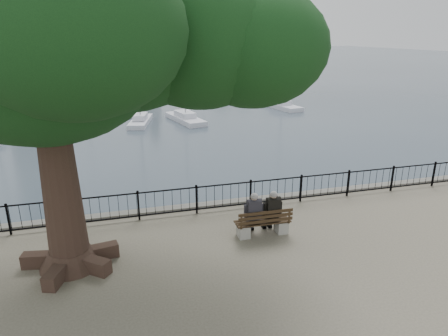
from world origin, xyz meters
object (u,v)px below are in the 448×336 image
object	(u,v)px
person_left	(252,215)
person_right	(271,213)
tree	(80,29)
lion_monument	(151,69)
bench	(263,226)

from	to	relation	value
person_left	person_right	xyz separation A→B (m)	(0.63, -0.01, 0.00)
tree	person_left	bearing A→B (deg)	2.52
person_right	lion_monument	distance (m)	49.48
tree	lion_monument	bearing A→B (deg)	82.96
bench	tree	world-z (taller)	tree
person_right	tree	size ratio (longest dim) A/B	0.13
bench	tree	size ratio (longest dim) A/B	0.15
lion_monument	person_right	bearing A→B (deg)	-91.17
person_left	person_right	bearing A→B (deg)	-0.72
bench	lion_monument	distance (m)	49.58
bench	person_left	bearing A→B (deg)	162.09
person_left	tree	bearing A→B (deg)	-177.48
bench	person_left	size ratio (longest dim) A/B	1.20
person_right	person_left	bearing A→B (deg)	179.28
person_left	lion_monument	xyz separation A→B (m)	(1.64, 49.45, 0.48)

